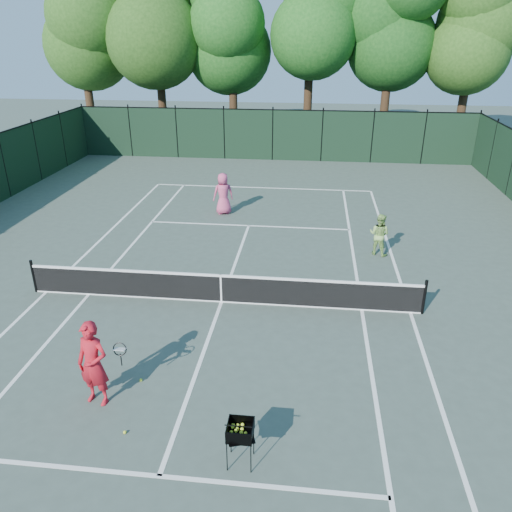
# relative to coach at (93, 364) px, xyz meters

# --- Properties ---
(ground) EXTENTS (90.00, 90.00, 0.00)m
(ground) POSITION_rel_coach_xyz_m (1.88, 4.58, -0.98)
(ground) COLOR #404E44
(ground) RESTS_ON ground
(sideline_doubles_left) EXTENTS (0.10, 23.77, 0.01)m
(sideline_doubles_left) POSITION_rel_coach_xyz_m (-3.60, 4.58, -0.98)
(sideline_doubles_left) COLOR white
(sideline_doubles_left) RESTS_ON ground
(sideline_doubles_right) EXTENTS (0.10, 23.77, 0.01)m
(sideline_doubles_right) POSITION_rel_coach_xyz_m (7.37, 4.58, -0.98)
(sideline_doubles_right) COLOR white
(sideline_doubles_right) RESTS_ON ground
(sideline_singles_left) EXTENTS (0.10, 23.77, 0.01)m
(sideline_singles_left) POSITION_rel_coach_xyz_m (-2.23, 4.58, -0.98)
(sideline_singles_left) COLOR white
(sideline_singles_left) RESTS_ON ground
(sideline_singles_right) EXTENTS (0.10, 23.77, 0.01)m
(sideline_singles_right) POSITION_rel_coach_xyz_m (6.00, 4.58, -0.98)
(sideline_singles_right) COLOR white
(sideline_singles_right) RESTS_ON ground
(baseline_far) EXTENTS (10.97, 0.10, 0.01)m
(baseline_far) POSITION_rel_coach_xyz_m (1.88, 16.47, -0.98)
(baseline_far) COLOR white
(baseline_far) RESTS_ON ground
(service_line_near) EXTENTS (8.23, 0.10, 0.01)m
(service_line_near) POSITION_rel_coach_xyz_m (1.88, -1.82, -0.98)
(service_line_near) COLOR white
(service_line_near) RESTS_ON ground
(service_line_far) EXTENTS (8.23, 0.10, 0.01)m
(service_line_far) POSITION_rel_coach_xyz_m (1.88, 10.98, -0.98)
(service_line_far) COLOR white
(service_line_far) RESTS_ON ground
(center_service_line) EXTENTS (0.10, 12.80, 0.01)m
(center_service_line) POSITION_rel_coach_xyz_m (1.88, 4.58, -0.98)
(center_service_line) COLOR white
(center_service_line) RESTS_ON ground
(tennis_net) EXTENTS (11.69, 0.09, 1.06)m
(tennis_net) POSITION_rel_coach_xyz_m (1.88, 4.58, -0.50)
(tennis_net) COLOR black
(tennis_net) RESTS_ON ground
(fence_far) EXTENTS (24.00, 0.05, 3.00)m
(fence_far) POSITION_rel_coach_xyz_m (1.88, 22.58, 0.52)
(fence_far) COLOR black
(fence_far) RESTS_ON ground
(tree_0) EXTENTS (6.40, 6.40, 13.14)m
(tree_0) POSITION_rel_coach_xyz_m (-11.12, 26.08, 7.18)
(tree_0) COLOR black
(tree_0) RESTS_ON ground
(tree_1) EXTENTS (6.80, 6.80, 13.98)m
(tree_1) POSITION_rel_coach_xyz_m (-6.12, 26.58, 7.71)
(tree_1) COLOR black
(tree_1) RESTS_ON ground
(tree_2) EXTENTS (6.00, 6.00, 12.40)m
(tree_2) POSITION_rel_coach_xyz_m (-1.12, 26.38, 6.75)
(tree_2) COLOR black
(tree_2) RESTS_ON ground
(tree_3) EXTENTS (7.00, 7.00, 14.45)m
(tree_3) POSITION_rel_coach_xyz_m (3.88, 26.88, 8.02)
(tree_3) COLOR black
(tree_3) RESTS_ON ground
(tree_4) EXTENTS (6.20, 6.20, 12.97)m
(tree_4) POSITION_rel_coach_xyz_m (8.88, 26.18, 7.16)
(tree_4) COLOR black
(tree_4) RESTS_ON ground
(tree_5) EXTENTS (5.80, 5.80, 12.23)m
(tree_5) POSITION_rel_coach_xyz_m (13.88, 26.68, 6.73)
(tree_5) COLOR black
(tree_5) RESTS_ON ground
(coach) EXTENTS (1.06, 0.61, 1.96)m
(coach) POSITION_rel_coach_xyz_m (0.00, 0.00, 0.00)
(coach) COLOR red
(coach) RESTS_ON ground
(player_pink) EXTENTS (1.03, 0.86, 1.81)m
(player_pink) POSITION_rel_coach_xyz_m (0.60, 12.36, -0.08)
(player_pink) COLOR #CE4875
(player_pink) RESTS_ON ground
(player_green) EXTENTS (0.93, 0.86, 1.52)m
(player_green) POSITION_rel_coach_xyz_m (6.86, 8.67, -0.22)
(player_green) COLOR #8DBB5D
(player_green) RESTS_ON ground
(ball_hopper) EXTENTS (0.60, 0.60, 0.91)m
(ball_hopper) POSITION_rel_coach_xyz_m (3.31, -1.32, -0.22)
(ball_hopper) COLOR black
(ball_hopper) RESTS_ON ground
(loose_ball_near_cart) EXTENTS (0.07, 0.07, 0.07)m
(loose_ball_near_cart) POSITION_rel_coach_xyz_m (0.90, -0.87, -0.95)
(loose_ball_near_cart) COLOR #CDDA2C
(loose_ball_near_cart) RESTS_ON ground
(loose_ball_midcourt) EXTENTS (0.07, 0.07, 0.07)m
(loose_ball_midcourt) POSITION_rel_coach_xyz_m (0.69, 0.75, -0.95)
(loose_ball_midcourt) COLOR #D1F632
(loose_ball_midcourt) RESTS_ON ground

